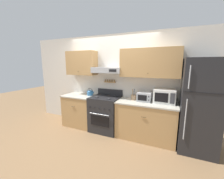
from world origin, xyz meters
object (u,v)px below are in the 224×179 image
at_px(utensil_crock, 134,97).
at_px(stove_range, 105,113).
at_px(microwave, 164,96).
at_px(toaster_oven, 144,97).
at_px(refrigerator, 199,106).
at_px(tea_kettle, 90,93).

bearing_deg(utensil_crock, stove_range, -171.05).
distance_m(microwave, toaster_oven, 0.45).
relative_size(stove_range, microwave, 2.30).
bearing_deg(utensil_crock, refrigerator, -5.94).
height_order(microwave, toaster_oven, microwave).
bearing_deg(stove_range, microwave, 5.26).
bearing_deg(utensil_crock, toaster_oven, -0.37).
bearing_deg(refrigerator, microwave, 166.43).
relative_size(tea_kettle, utensil_crock, 0.79).
relative_size(stove_range, tea_kettle, 4.92).
height_order(tea_kettle, microwave, microwave).
height_order(tea_kettle, toaster_oven, toaster_oven).
bearing_deg(microwave, stove_range, -174.74).
xyz_separation_m(tea_kettle, toaster_oven, (1.53, -0.00, 0.03)).
relative_size(refrigerator, tea_kettle, 8.59).
relative_size(tea_kettle, microwave, 0.47).
xyz_separation_m(microwave, utensil_crock, (-0.71, -0.02, -0.09)).
distance_m(stove_range, utensil_crock, 0.89).
bearing_deg(microwave, tea_kettle, -179.48).
bearing_deg(tea_kettle, toaster_oven, -0.06).
height_order(refrigerator, tea_kettle, refrigerator).
relative_size(stove_range, toaster_oven, 3.32).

